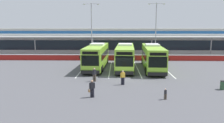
{
  "coord_description": "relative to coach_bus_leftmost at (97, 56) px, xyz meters",
  "views": [
    {
      "loc": [
        -0.98,
        -27.58,
        6.44
      ],
      "look_at": [
        -1.75,
        3.0,
        1.6
      ],
      "focal_mm": 35.62,
      "sensor_mm": 36.0,
      "label": 1
    }
  ],
  "objects": [
    {
      "name": "bay_stripe_far_west",
      "position": [
        -2.06,
        -0.79,
        -1.78
      ],
      "size": [
        0.14,
        13.0,
        0.01
      ],
      "primitive_type": "cube",
      "color": "silver",
      "rests_on": "ground"
    },
    {
      "name": "bay_stripe_mid_west",
      "position": [
        6.34,
        -0.79,
        -1.78
      ],
      "size": [
        0.14,
        13.0,
        0.01
      ],
      "primitive_type": "cube",
      "color": "silver",
      "rests_on": "ground"
    },
    {
      "name": "coach_bus_leftmost",
      "position": [
        0.0,
        0.0,
        0.0
      ],
      "size": [
        3.38,
        12.26,
        3.78
      ],
      "color": "#8CC633",
      "rests_on": "ground"
    },
    {
      "name": "red_barrier_wall",
      "position": [
        4.24,
        7.71,
        -1.23
      ],
      "size": [
        60.0,
        0.4,
        1.1
      ],
      "color": "maroon",
      "rests_on": "ground"
    },
    {
      "name": "litter_bin",
      "position": [
        14.13,
        -11.89,
        -1.32
      ],
      "size": [
        0.54,
        0.54,
        0.93
      ],
      "color": "#2D5133",
      "rests_on": "ground"
    },
    {
      "name": "bay_stripe_west",
      "position": [
        2.14,
        -0.79,
        -1.78
      ],
      "size": [
        0.14,
        13.0,
        0.01
      ],
      "primitive_type": "cube",
      "color": "silver",
      "rests_on": "ground"
    },
    {
      "name": "pedestrian_near_bin",
      "position": [
        3.85,
        -10.26,
        -0.91
      ],
      "size": [
        0.53,
        0.33,
        1.62
      ],
      "color": "black",
      "rests_on": "ground"
    },
    {
      "name": "lamp_post_west",
      "position": [
        -1.94,
        10.33,
        4.5
      ],
      "size": [
        3.24,
        0.28,
        11.0
      ],
      "color": "#9E9EA3",
      "rests_on": "ground"
    },
    {
      "name": "bay_stripe_centre",
      "position": [
        10.54,
        -0.79,
        -1.78
      ],
      "size": [
        0.14,
        13.0,
        0.01
      ],
      "primitive_type": "cube",
      "color": "silver",
      "rests_on": "ground"
    },
    {
      "name": "ground_plane",
      "position": [
        4.24,
        -6.79,
        -1.79
      ],
      "size": [
        200.0,
        200.0,
        0.0
      ],
      "primitive_type": "plane",
      "color": "#4C4C51"
    },
    {
      "name": "coach_bus_centre",
      "position": [
        8.56,
        -0.99,
        0.0
      ],
      "size": [
        3.38,
        12.26,
        3.78
      ],
      "color": "#8CC633",
      "rests_on": "ground"
    },
    {
      "name": "terminal_building",
      "position": [
        4.24,
        20.12,
        1.23
      ],
      "size": [
        70.0,
        13.0,
        6.0
      ],
      "color": "silver",
      "rests_on": "ground"
    },
    {
      "name": "lamp_post_centre",
      "position": [
        10.8,
        10.02,
        4.5
      ],
      "size": [
        3.24,
        0.28,
        11.0
      ],
      "color": "#9E9EA3",
      "rests_on": "ground"
    },
    {
      "name": "pedestrian_with_handbag",
      "position": [
        0.93,
        -14.78,
        -0.93
      ],
      "size": [
        0.65,
        0.41,
        1.62
      ],
      "color": "black",
      "rests_on": "ground"
    },
    {
      "name": "coach_bus_left_centre",
      "position": [
        4.43,
        -0.41,
        0.0
      ],
      "size": [
        3.38,
        12.26,
        3.78
      ],
      "color": "#8CC633",
      "rests_on": "ground"
    },
    {
      "name": "pedestrian_in_dark_coat",
      "position": [
        0.53,
        -8.82,
        -0.91
      ],
      "size": [
        0.48,
        0.41,
        1.62
      ],
      "color": "#4C4238",
      "rests_on": "ground"
    },
    {
      "name": "pedestrian_child",
      "position": [
        7.53,
        -15.23,
        -1.24
      ],
      "size": [
        0.28,
        0.27,
        1.0
      ],
      "color": "#4C4238",
      "rests_on": "ground"
    }
  ]
}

